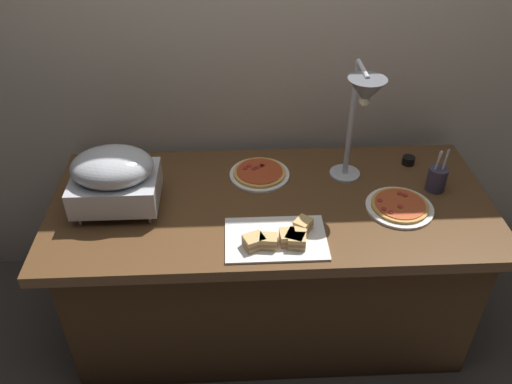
# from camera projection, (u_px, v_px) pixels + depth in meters

# --- Properties ---
(ground_plane) EXTENTS (8.00, 8.00, 0.00)m
(ground_plane) POSITION_uv_depth(u_px,v_px,m) (269.00, 317.00, 2.71)
(ground_plane) COLOR #4C443D
(back_wall) EXTENTS (4.40, 0.04, 2.40)m
(back_wall) POSITION_uv_depth(u_px,v_px,m) (265.00, 59.00, 2.39)
(back_wall) COLOR #B7A893
(back_wall) RESTS_ON ground_plane
(buffet_table) EXTENTS (1.90, 0.84, 0.76)m
(buffet_table) POSITION_uv_depth(u_px,v_px,m) (270.00, 263.00, 2.48)
(buffet_table) COLOR brown
(buffet_table) RESTS_ON ground_plane
(chafing_dish) EXTENTS (0.35, 0.28, 0.28)m
(chafing_dish) POSITION_uv_depth(u_px,v_px,m) (114.00, 177.00, 2.13)
(chafing_dish) COLOR #B7BABF
(chafing_dish) RESTS_ON buffet_table
(heat_lamp) EXTENTS (0.15, 0.31, 0.56)m
(heat_lamp) POSITION_uv_depth(u_px,v_px,m) (362.00, 102.00, 2.05)
(heat_lamp) COLOR #B7BABF
(heat_lamp) RESTS_ON buffet_table
(pizza_plate_front) EXTENTS (0.28, 0.28, 0.03)m
(pizza_plate_front) POSITION_uv_depth(u_px,v_px,m) (400.00, 206.00, 2.20)
(pizza_plate_front) COLOR white
(pizza_plate_front) RESTS_ON buffet_table
(pizza_plate_center) EXTENTS (0.28, 0.28, 0.03)m
(pizza_plate_center) POSITION_uv_depth(u_px,v_px,m) (259.00, 173.00, 2.40)
(pizza_plate_center) COLOR white
(pizza_plate_center) RESTS_ON buffet_table
(sandwich_platter) EXTENTS (0.40, 0.26, 0.06)m
(sandwich_platter) POSITION_uv_depth(u_px,v_px,m) (281.00, 238.00, 2.03)
(sandwich_platter) COLOR white
(sandwich_platter) RESTS_ON buffet_table
(sauce_cup_near) EXTENTS (0.07, 0.07, 0.03)m
(sauce_cup_near) POSITION_uv_depth(u_px,v_px,m) (107.00, 166.00, 2.44)
(sauce_cup_near) COLOR black
(sauce_cup_near) RESTS_ON buffet_table
(sauce_cup_far) EXTENTS (0.06, 0.06, 0.04)m
(sauce_cup_far) POSITION_uv_depth(u_px,v_px,m) (408.00, 160.00, 2.48)
(sauce_cup_far) COLOR black
(sauce_cup_far) RESTS_ON buffet_table
(utensil_holder) EXTENTS (0.08, 0.08, 0.21)m
(utensil_holder) POSITION_uv_depth(u_px,v_px,m) (437.00, 178.00, 2.29)
(utensil_holder) COLOR #383347
(utensil_holder) RESTS_ON buffet_table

